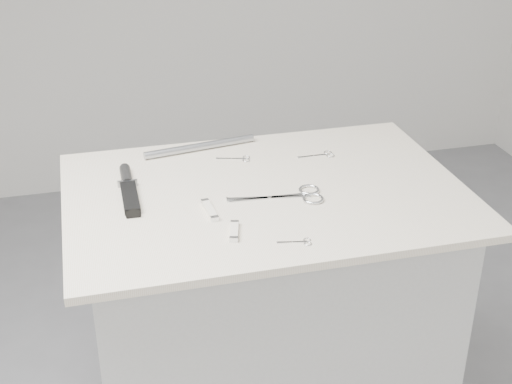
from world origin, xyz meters
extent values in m
cube|color=beige|center=(0.00, 0.00, 0.45)|extent=(0.90, 0.60, 0.90)
cube|color=beige|center=(0.00, 0.00, 0.91)|extent=(1.00, 0.70, 0.02)
cube|color=silver|center=(0.00, -0.04, 0.92)|extent=(0.21, 0.05, 0.00)
cylinder|color=silver|center=(0.00, -0.04, 0.92)|extent=(0.01, 0.01, 0.01)
torus|color=silver|center=(0.10, -0.03, 0.92)|extent=(0.05, 0.05, 0.01)
torus|color=silver|center=(0.10, -0.08, 0.92)|extent=(0.05, 0.05, 0.01)
cube|color=silver|center=(0.18, 0.17, 0.92)|extent=(0.09, 0.02, 0.00)
cylinder|color=silver|center=(0.18, 0.17, 0.92)|extent=(0.01, 0.01, 0.00)
torus|color=silver|center=(0.23, 0.18, 0.92)|extent=(0.02, 0.02, 0.00)
torus|color=silver|center=(0.23, 0.16, 0.92)|extent=(0.02, 0.02, 0.00)
cube|color=silver|center=(-0.04, 0.21, 0.92)|extent=(0.08, 0.03, 0.00)
cylinder|color=silver|center=(-0.04, 0.21, 0.92)|extent=(0.00, 0.00, 0.00)
torus|color=silver|center=(0.00, 0.20, 0.92)|extent=(0.02, 0.02, 0.00)
torus|color=silver|center=(-0.01, 0.19, 0.92)|extent=(0.02, 0.02, 0.00)
cube|color=silver|center=(-0.01, -0.26, 0.92)|extent=(0.07, 0.02, 0.00)
cylinder|color=silver|center=(-0.01, -0.26, 0.92)|extent=(0.00, 0.00, 0.00)
torus|color=silver|center=(0.02, -0.26, 0.92)|extent=(0.02, 0.02, 0.00)
torus|color=silver|center=(0.02, -0.27, 0.92)|extent=(0.02, 0.02, 0.00)
cube|color=black|center=(-0.34, 0.03, 0.93)|extent=(0.05, 0.16, 0.02)
cube|color=#999CA1|center=(-0.33, 0.11, 0.93)|extent=(0.06, 0.01, 0.02)
cylinder|color=black|center=(-0.33, 0.16, 0.93)|extent=(0.03, 0.10, 0.03)
cube|color=white|center=(-0.16, -0.08, 0.93)|extent=(0.03, 0.10, 0.01)
cube|color=silver|center=(-0.16, -0.03, 0.93)|extent=(0.02, 0.01, 0.01)
cube|color=silver|center=(-0.16, -0.12, 0.93)|extent=(0.02, 0.01, 0.01)
cube|color=white|center=(-0.12, -0.19, 0.93)|extent=(0.04, 0.08, 0.01)
cube|color=silver|center=(-0.12, -0.15, 0.93)|extent=(0.02, 0.01, 0.01)
cube|color=silver|center=(-0.13, -0.22, 0.93)|extent=(0.02, 0.01, 0.01)
cylinder|color=#999CA1|center=(-0.12, 0.29, 0.93)|extent=(0.32, 0.07, 0.02)
camera|label=1|loc=(-0.42, -1.54, 1.73)|focal=50.00mm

